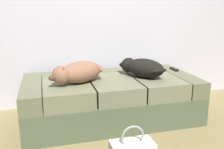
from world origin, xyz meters
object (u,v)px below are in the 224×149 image
dog_dark (142,68)px  tv_remote (174,69)px  dog_tan (77,72)px  couch (111,98)px

dog_dark → tv_remote: (0.49, 0.18, -0.09)m
dog_tan → tv_remote: size_ratio=4.00×
dog_tan → couch: bearing=14.9°
dog_tan → dog_dark: bearing=4.7°
dog_tan → dog_dark: 0.71m
couch → tv_remote: (0.83, 0.14, 0.25)m
couch → tv_remote: bearing=9.5°
couch → dog_dark: 0.48m
dog_dark → tv_remote: bearing=20.0°
couch → tv_remote: size_ratio=12.31×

